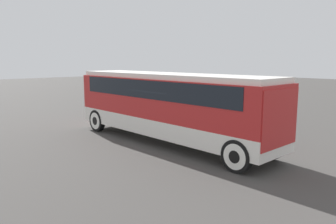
# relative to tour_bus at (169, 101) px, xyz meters

# --- Properties ---
(ground_plane) EXTENTS (120.00, 120.00, 0.00)m
(ground_plane) POSITION_rel_tour_bus_xyz_m (-0.10, -0.00, -1.97)
(ground_plane) COLOR #423F3D
(tour_bus) EXTENTS (11.21, 2.54, 3.25)m
(tour_bus) POSITION_rel_tour_bus_xyz_m (0.00, 0.00, 0.00)
(tour_bus) COLOR silver
(tour_bus) RESTS_ON ground_plane
(parked_car_near) EXTENTS (4.23, 1.79, 1.47)m
(parked_car_near) POSITION_rel_tour_bus_xyz_m (-6.11, 8.23, -1.24)
(parked_car_near) COLOR #7A6B5B
(parked_car_near) RESTS_ON ground_plane
(parked_car_mid) EXTENTS (4.63, 1.84, 1.36)m
(parked_car_mid) POSITION_rel_tour_bus_xyz_m (-2.02, 6.97, -1.28)
(parked_car_mid) COLOR navy
(parked_car_mid) RESTS_ON ground_plane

